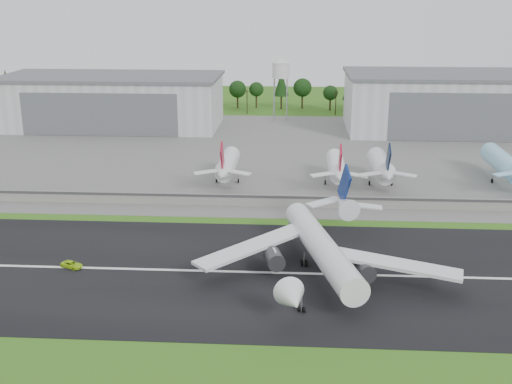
# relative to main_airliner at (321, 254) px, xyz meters

# --- Properties ---
(ground) EXTENTS (600.00, 600.00, 0.00)m
(ground) POSITION_rel_main_airliner_xyz_m (-8.23, -9.58, -4.89)
(ground) COLOR #326417
(ground) RESTS_ON ground
(runway) EXTENTS (320.00, 60.00, 0.10)m
(runway) POSITION_rel_main_airliner_xyz_m (-8.23, 0.42, -4.84)
(runway) COLOR black
(runway) RESTS_ON ground
(runway_centerline) EXTENTS (220.00, 1.00, 0.02)m
(runway_centerline) POSITION_rel_main_airliner_xyz_m (-8.23, 0.42, -4.78)
(runway_centerline) COLOR white
(runway_centerline) RESTS_ON runway
(apron) EXTENTS (320.00, 150.00, 0.10)m
(apron) POSITION_rel_main_airliner_xyz_m (-8.23, 110.42, -4.84)
(apron) COLOR slate
(apron) RESTS_ON ground
(blast_fence) EXTENTS (240.00, 0.61, 3.50)m
(blast_fence) POSITION_rel_main_airliner_xyz_m (-8.23, 45.41, -3.09)
(blast_fence) COLOR gray
(blast_fence) RESTS_ON ground
(hangar_west) EXTENTS (97.00, 44.00, 23.20)m
(hangar_west) POSITION_rel_main_airliner_xyz_m (-88.23, 155.34, 6.74)
(hangar_west) COLOR silver
(hangar_west) RESTS_ON ground
(hangar_east) EXTENTS (102.00, 47.00, 25.20)m
(hangar_east) POSITION_rel_main_airliner_xyz_m (66.77, 155.34, 7.73)
(hangar_east) COLOR silver
(hangar_east) RESTS_ON ground
(water_tower) EXTENTS (8.40, 8.40, 29.40)m
(water_tower) POSITION_rel_main_airliner_xyz_m (-13.23, 175.42, 19.66)
(water_tower) COLOR #99999E
(water_tower) RESTS_ON ground
(utility_poles) EXTENTS (230.00, 3.00, 12.00)m
(utility_poles) POSITION_rel_main_airliner_xyz_m (-8.23, 190.42, -4.89)
(utility_poles) COLOR black
(utility_poles) RESTS_ON ground
(treeline) EXTENTS (320.00, 16.00, 22.00)m
(treeline) POSITION_rel_main_airliner_xyz_m (-8.23, 205.42, -4.89)
(treeline) COLOR black
(treeline) RESTS_ON ground
(main_airliner) EXTENTS (55.60, 58.62, 18.17)m
(main_airliner) POSITION_rel_main_airliner_xyz_m (0.00, 0.00, 0.00)
(main_airliner) COLOR white
(main_airliner) RESTS_ON runway
(ground_vehicle) EXTENTS (5.61, 4.19, 1.42)m
(ground_vehicle) POSITION_rel_main_airliner_xyz_m (-54.72, 0.40, -4.09)
(ground_vehicle) COLOR #B6E61B
(ground_vehicle) RESTS_ON runway
(parked_jet_red_a) EXTENTS (7.36, 31.29, 16.66)m
(parked_jet_red_a) POSITION_rel_main_airliner_xyz_m (-27.33, 66.98, 1.26)
(parked_jet_red_a) COLOR white
(parked_jet_red_a) RESTS_ON ground
(parked_jet_red_b) EXTENTS (7.36, 31.29, 16.53)m
(parked_jet_red_b) POSITION_rel_main_airliner_xyz_m (7.26, 66.96, 1.14)
(parked_jet_red_b) COLOR white
(parked_jet_red_b) RESTS_ON ground
(parked_jet_navy) EXTENTS (7.36, 31.29, 16.90)m
(parked_jet_navy) POSITION_rel_main_airliner_xyz_m (21.13, 67.01, 1.49)
(parked_jet_navy) COLOR white
(parked_jet_navy) RESTS_ON ground
(parked_jet_skyblue) EXTENTS (7.36, 37.29, 17.07)m
(parked_jet_skyblue) POSITION_rel_main_airliner_xyz_m (60.51, 72.03, 1.60)
(parked_jet_skyblue) COLOR #93DAFE
(parked_jet_skyblue) RESTS_ON ground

